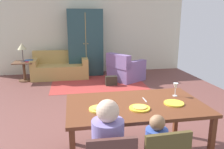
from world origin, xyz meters
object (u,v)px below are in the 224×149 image
side_table (24,69)px  couch (60,68)px  plate_near_woman (174,103)px  book_upper (29,60)px  armoire (85,43)px  handbag (111,81)px  wine_glass (176,87)px  table_lamp (22,47)px  book_lower (30,61)px  plate_near_man (99,109)px  plate_near_child (140,108)px  armchair (125,70)px  dining_table (135,108)px

side_table → couch: bearing=14.0°
plate_near_woman → book_upper: plate_near_woman is taller
armoire → handbag: bearing=-66.9°
armoire → side_table: armoire is taller
wine_glass → table_lamp: table_lamp is taller
wine_glass → couch: 4.71m
side_table → book_upper: bearing=-0.4°
book_lower → table_lamp: bearing=163.8°
couch → book_upper: (-0.88, -0.26, 0.32)m
armoire → table_lamp: (-1.85, -0.51, -0.04)m
plate_near_man → handbag: size_ratio=0.78×
plate_near_child → armchair: bearing=78.9°
couch → table_lamp: size_ratio=3.15×
armchair → book_upper: (-2.80, 0.43, 0.30)m
wine_glass → couch: bearing=112.1°
plate_near_woman → plate_near_man: bearing=-178.8°
dining_table → armoire: 4.79m
wine_glass → side_table: 4.97m
plate_near_man → table_lamp: (-1.70, 4.38, 0.24)m
wine_glass → table_lamp: bearing=124.4°
plate_near_woman → book_lower: 4.96m
armoire → table_lamp: armoire is taller
book_lower → book_upper: book_upper is taller
table_lamp → handbag: size_ratio=1.69×
armchair → book_upper: 2.85m
couch → book_lower: size_ratio=7.72×
wine_glass → armchair: bearing=87.4°
side_table → handbag: (2.46, -0.90, -0.25)m
plate_near_man → side_table: 4.71m
table_lamp → armchair: bearing=-8.2°
side_table → handbag: 2.63m
armchair → handbag: (-0.50, -0.47, -0.19)m
handbag → armchair: bearing=43.1°
armchair → dining_table: bearing=-101.6°
dining_table → side_table: 4.79m
couch → wine_glass: bearing=-67.9°
plate_near_child → couch: size_ratio=0.15×
wine_glass → plate_near_man: bearing=-164.7°
couch → armchair: size_ratio=1.44×
armchair → plate_near_child: bearing=-101.1°
side_table → book_lower: book_lower is taller
plate_near_child → book_upper: size_ratio=1.14×
plate_near_child → armchair: 4.11m
plate_near_man → table_lamp: 4.70m
plate_near_woman → table_lamp: bearing=121.3°
plate_near_woman → wine_glass: wine_glass is taller
side_table → book_upper: (0.16, -0.00, 0.24)m
plate_near_woman → side_table: (-2.65, 4.36, -0.39)m
table_lamp → handbag: bearing=-20.1°
handbag → plate_near_woman: bearing=-86.8°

